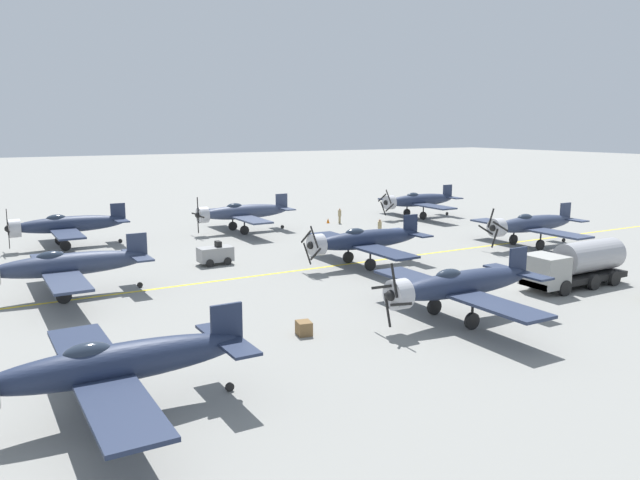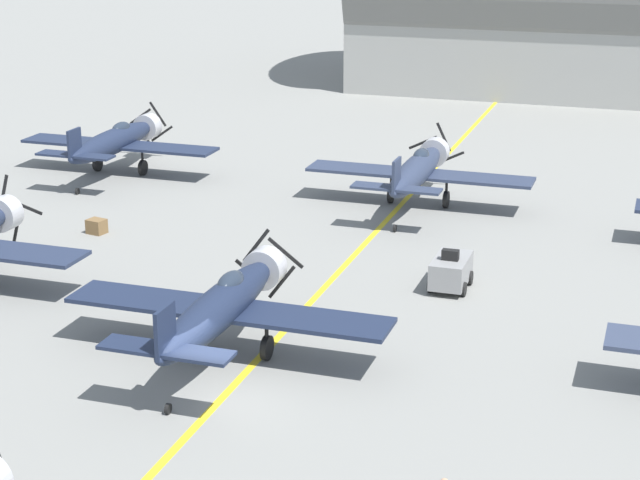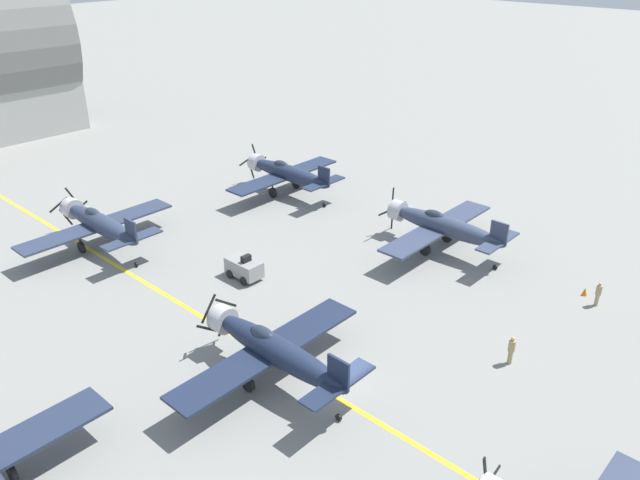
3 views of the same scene
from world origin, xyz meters
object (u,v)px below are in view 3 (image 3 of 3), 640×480
Objects in this scene: airplane_mid_center at (273,349)px; airplane_far_center at (99,223)px; airplane_mid_right at (442,225)px; ground_crew_inspecting at (511,349)px; traffic_cone at (585,291)px; ground_crew_walking at (598,293)px; tow_tractor at (244,267)px; airplane_far_right at (287,173)px.

airplane_mid_center is 1.00× the size of airplane_far_center.
airplane_mid_right reaches higher than ground_crew_inspecting.
airplane_mid_right is 21.82× the size of traffic_cone.
airplane_mid_center is at bearing 152.79° from ground_crew_walking.
traffic_cone is at bearing -53.38° from tow_tractor.
airplane_far_right reaches higher than airplane_mid_center.
tow_tractor reaches higher than ground_crew_walking.
airplane_mid_right is 4.62× the size of tow_tractor.
airplane_far_center is at bearing 118.96° from ground_crew_walking.
airplane_mid_right reaches higher than ground_crew_walking.
airplane_mid_center reaches higher than traffic_cone.
airplane_mid_center reaches higher than ground_crew_walking.
airplane_mid_center is 7.25× the size of ground_crew_walking.
traffic_cone is at bearing -1.15° from ground_crew_inspecting.
airplane_mid_right is (16.92, -19.05, -0.00)m from airplane_far_center.
airplane_mid_center is 13.05m from ground_crew_inspecting.
ground_crew_walking is (16.99, -30.69, -1.11)m from airplane_far_center.
airplane_mid_center reaches higher than ground_crew_inspecting.
airplane_far_center is 21.82× the size of traffic_cone.
traffic_cone is (0.74, 1.04, -0.63)m from ground_crew_walking.
airplane_far_right reaches higher than ground_crew_walking.
airplane_far_right is at bearing 5.85° from airplane_far_center.
airplane_far_center is 12.23m from tow_tractor.
airplane_mid_right is 13.93m from ground_crew_inspecting.
airplane_far_right is 7.25× the size of ground_crew_walking.
airplane_mid_right is at bearing -4.52° from airplane_mid_center.
airplane_far_right is 17.33m from airplane_far_center.
traffic_cone is (17.73, -29.65, -1.74)m from airplane_far_center.
airplane_far_right is 27.15m from traffic_cone.
ground_crew_inspecting reaches higher than ground_crew_walking.
ground_crew_inspecting is at bearing -51.24° from airplane_mid_center.
tow_tractor is (4.18, -11.43, -1.22)m from airplane_far_center.
ground_crew_inspecting is at bearing -126.48° from airplane_far_right.
airplane_far_right is 16.48m from airplane_mid_right.
ground_crew_walking is (-0.15, -28.12, -1.11)m from airplane_far_right.
traffic_cone is at bearing -33.93° from airplane_mid_center.
tow_tractor reaches higher than ground_crew_inspecting.
ground_crew_inspecting is 10.04m from traffic_cone.
airplane_far_right is 1.00× the size of airplane_far_center.
traffic_cone is (19.80, -8.76, -1.74)m from airplane_mid_center.
airplane_mid_right is at bearing 48.49° from ground_crew_inspecting.
traffic_cone is at bearing 54.27° from ground_crew_walking.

